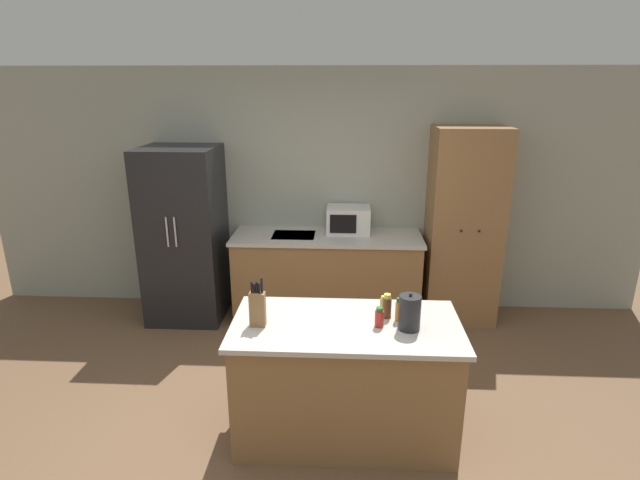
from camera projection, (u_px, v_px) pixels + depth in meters
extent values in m
plane|color=brown|center=(291.00, 437.00, 3.60)|extent=(14.00, 14.00, 0.00)
cube|color=#9EA393|center=(312.00, 192.00, 5.42)|extent=(7.20, 0.06, 2.60)
cube|color=black|center=(185.00, 235.00, 5.22)|extent=(0.77, 0.74, 1.83)
cylinder|color=silver|center=(167.00, 232.00, 4.82)|extent=(0.02, 0.02, 0.30)
cylinder|color=silver|center=(175.00, 232.00, 4.81)|extent=(0.02, 0.02, 0.30)
cube|color=olive|center=(327.00, 278.00, 5.35)|extent=(1.94, 0.63, 0.88)
cube|color=beige|center=(327.00, 237.00, 5.21)|extent=(1.98, 0.67, 0.03)
cube|color=#9EA0A3|center=(294.00, 235.00, 5.22)|extent=(0.44, 0.34, 0.01)
cube|color=olive|center=(463.00, 227.00, 5.14)|extent=(0.72, 0.55, 2.03)
sphere|color=black|center=(461.00, 231.00, 4.86)|extent=(0.02, 0.02, 0.02)
sphere|color=black|center=(479.00, 231.00, 4.85)|extent=(0.02, 0.02, 0.02)
cube|color=olive|center=(345.00, 381.00, 3.53)|extent=(1.50, 0.74, 0.85)
cube|color=beige|center=(346.00, 325.00, 3.39)|extent=(1.56, 0.80, 0.03)
cube|color=white|center=(348.00, 220.00, 5.27)|extent=(0.45, 0.33, 0.28)
cube|color=black|center=(343.00, 224.00, 5.11)|extent=(0.27, 0.01, 0.19)
cube|color=olive|center=(258.00, 309.00, 3.32)|extent=(0.10, 0.07, 0.24)
cylinder|color=black|center=(252.00, 287.00, 3.28)|extent=(0.02, 0.02, 0.08)
cylinder|color=black|center=(254.00, 288.00, 3.28)|extent=(0.02, 0.02, 0.06)
cylinder|color=black|center=(257.00, 287.00, 3.28)|extent=(0.02, 0.02, 0.08)
cylinder|color=black|center=(259.00, 288.00, 3.27)|extent=(0.02, 0.02, 0.07)
cylinder|color=black|center=(262.00, 285.00, 3.27)|extent=(0.02, 0.02, 0.10)
cylinder|color=#B2281E|center=(379.00, 319.00, 3.32)|extent=(0.06, 0.06, 0.11)
cylinder|color=#286628|center=(380.00, 309.00, 3.30)|extent=(0.05, 0.05, 0.03)
cylinder|color=gold|center=(383.00, 305.00, 3.55)|extent=(0.05, 0.05, 0.10)
cylinder|color=#E5DB4C|center=(384.00, 297.00, 3.53)|extent=(0.04, 0.04, 0.02)
cylinder|color=orange|center=(398.00, 311.00, 3.40)|extent=(0.04, 0.04, 0.14)
cylinder|color=#286628|center=(399.00, 300.00, 3.38)|extent=(0.03, 0.03, 0.03)
cylinder|color=#563319|center=(387.00, 308.00, 3.45)|extent=(0.06, 0.06, 0.14)
cylinder|color=#E5DB4C|center=(387.00, 296.00, 3.42)|extent=(0.05, 0.05, 0.03)
cylinder|color=#232326|center=(410.00, 313.00, 3.27)|extent=(0.15, 0.15, 0.24)
sphere|color=#262628|center=(411.00, 294.00, 3.23)|extent=(0.02, 0.02, 0.02)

